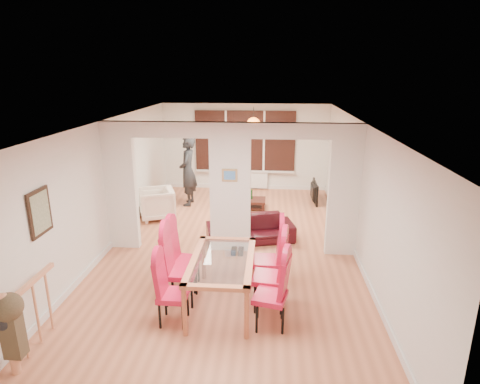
# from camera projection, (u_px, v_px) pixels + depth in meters

# --- Properties ---
(floor) EXTENTS (5.00, 9.00, 0.01)m
(floor) POSITION_uv_depth(u_px,v_px,m) (231.00, 249.00, 8.24)
(floor) COLOR #C2714E
(floor) RESTS_ON ground
(room_walls) EXTENTS (5.00, 9.00, 2.60)m
(room_walls) POSITION_uv_depth(u_px,v_px,m) (230.00, 189.00, 7.86)
(room_walls) COLOR silver
(room_walls) RESTS_ON floor
(divider_wall) EXTENTS (5.00, 0.18, 2.60)m
(divider_wall) POSITION_uv_depth(u_px,v_px,m) (230.00, 189.00, 7.86)
(divider_wall) COLOR white
(divider_wall) RESTS_ON floor
(bay_window_blinds) EXTENTS (3.00, 0.08, 1.80)m
(bay_window_blinds) POSITION_uv_depth(u_px,v_px,m) (245.00, 141.00, 12.04)
(bay_window_blinds) COLOR black
(bay_window_blinds) RESTS_ON room_walls
(radiator) EXTENTS (1.40, 0.08, 0.50)m
(radiator) POSITION_uv_depth(u_px,v_px,m) (245.00, 180.00, 12.35)
(radiator) COLOR white
(radiator) RESTS_ON floor
(pendant_light) EXTENTS (0.36, 0.36, 0.36)m
(pendant_light) POSITION_uv_depth(u_px,v_px,m) (253.00, 124.00, 10.75)
(pendant_light) COLOR orange
(pendant_light) RESTS_ON room_walls
(stair_newel) EXTENTS (0.40, 1.20, 1.10)m
(stair_newel) POSITION_uv_depth(u_px,v_px,m) (34.00, 310.00, 5.19)
(stair_newel) COLOR tan
(stair_newel) RESTS_ON floor
(wall_poster) EXTENTS (0.04, 0.52, 0.67)m
(wall_poster) POSITION_uv_depth(u_px,v_px,m) (40.00, 212.00, 5.67)
(wall_poster) COLOR gray
(wall_poster) RESTS_ON room_walls
(pillar_photo) EXTENTS (0.30, 0.03, 0.25)m
(pillar_photo) POSITION_uv_depth(u_px,v_px,m) (230.00, 175.00, 7.68)
(pillar_photo) COLOR #4C8CD8
(pillar_photo) RESTS_ON divider_wall
(dining_table) EXTENTS (0.95, 1.69, 0.79)m
(dining_table) POSITION_uv_depth(u_px,v_px,m) (222.00, 282.00, 6.18)
(dining_table) COLOR #BD6945
(dining_table) RESTS_ON floor
(dining_chair_la) EXTENTS (0.42, 0.42, 1.03)m
(dining_chair_la) POSITION_uv_depth(u_px,v_px,m) (173.00, 290.00, 5.72)
(dining_chair_la) COLOR red
(dining_chair_la) RESTS_ON floor
(dining_chair_lb) EXTENTS (0.48, 0.48, 1.19)m
(dining_chair_lb) POSITION_uv_depth(u_px,v_px,m) (181.00, 267.00, 6.24)
(dining_chair_lb) COLOR red
(dining_chair_lb) RESTS_ON floor
(dining_chair_lc) EXTENTS (0.51, 0.51, 1.14)m
(dining_chair_lc) POSITION_uv_depth(u_px,v_px,m) (185.00, 256.00, 6.64)
(dining_chair_lc) COLOR red
(dining_chair_lc) RESTS_ON floor
(dining_chair_ra) EXTENTS (0.53, 0.53, 1.10)m
(dining_chair_ra) POSITION_uv_depth(u_px,v_px,m) (270.00, 291.00, 5.62)
(dining_chair_ra) COLOR red
(dining_chair_ra) RESTS_ON floor
(dining_chair_rb) EXTENTS (0.53, 0.53, 1.18)m
(dining_chair_rb) POSITION_uv_depth(u_px,v_px,m) (269.00, 272.00, 6.08)
(dining_chair_rb) COLOR red
(dining_chair_rb) RESTS_ON floor
(dining_chair_rc) EXTENTS (0.47, 0.47, 1.16)m
(dining_chair_rc) POSITION_uv_depth(u_px,v_px,m) (267.00, 256.00, 6.63)
(dining_chair_rc) COLOR red
(dining_chair_rc) RESTS_ON floor
(sofa) EXTENTS (1.97, 1.14, 0.54)m
(sofa) POSITION_uv_depth(u_px,v_px,m) (250.00, 229.00, 8.59)
(sofa) COLOR black
(sofa) RESTS_ON floor
(armchair) EXTENTS (1.05, 1.06, 0.75)m
(armchair) POSITION_uv_depth(u_px,v_px,m) (157.00, 204.00, 9.89)
(armchair) COLOR #F6E1D0
(armchair) RESTS_ON floor
(person) EXTENTS (0.69, 0.46, 1.88)m
(person) POSITION_uv_depth(u_px,v_px,m) (188.00, 171.00, 10.76)
(person) COLOR black
(person) RESTS_ON floor
(television) EXTENTS (1.00, 0.15, 0.57)m
(television) POSITION_uv_depth(u_px,v_px,m) (311.00, 192.00, 11.17)
(television) COLOR black
(television) RESTS_ON floor
(coffee_table) EXTENTS (1.20, 0.76, 0.26)m
(coffee_table) POSITION_uv_depth(u_px,v_px,m) (244.00, 203.00, 10.68)
(coffee_table) COLOR #371812
(coffee_table) RESTS_ON floor
(bottle) EXTENTS (0.07, 0.07, 0.27)m
(bottle) POSITION_uv_depth(u_px,v_px,m) (251.00, 194.00, 10.61)
(bottle) COLOR #143F19
(bottle) RESTS_ON coffee_table
(bowl) EXTENTS (0.22, 0.22, 0.05)m
(bowl) POSITION_uv_depth(u_px,v_px,m) (235.00, 198.00, 10.60)
(bowl) COLOR #371812
(bowl) RESTS_ON coffee_table
(shoes) EXTENTS (0.24, 0.26, 0.10)m
(shoes) POSITION_uv_depth(u_px,v_px,m) (237.00, 252.00, 8.02)
(shoes) COLOR black
(shoes) RESTS_ON floor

